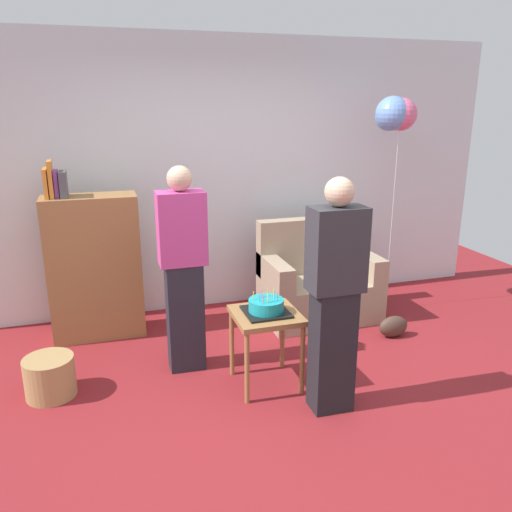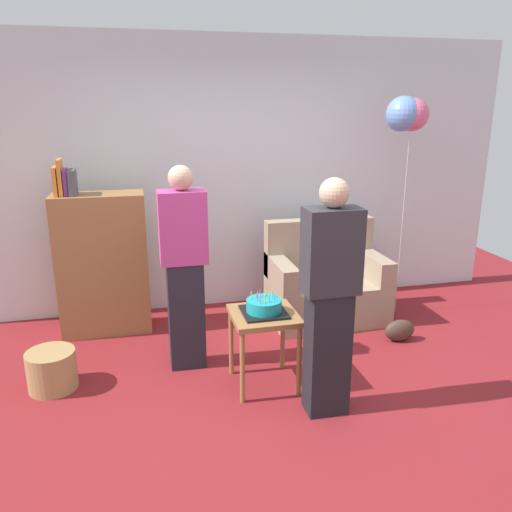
% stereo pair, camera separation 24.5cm
% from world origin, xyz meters
% --- Properties ---
extents(ground_plane, '(8.00, 8.00, 0.00)m').
position_xyz_m(ground_plane, '(0.00, 0.00, 0.00)').
color(ground_plane, maroon).
extents(wall_back, '(6.00, 0.10, 2.70)m').
position_xyz_m(wall_back, '(0.00, 2.05, 1.35)').
color(wall_back, silver).
rests_on(wall_back, ground_plane).
extents(couch, '(1.10, 0.70, 0.96)m').
position_xyz_m(couch, '(0.86, 1.39, 0.34)').
color(couch, gray).
rests_on(couch, ground_plane).
extents(bookshelf, '(0.80, 0.36, 1.61)m').
position_xyz_m(bookshelf, '(-1.24, 1.57, 0.67)').
color(bookshelf, olive).
rests_on(bookshelf, ground_plane).
extents(side_table, '(0.48, 0.48, 0.58)m').
position_xyz_m(side_table, '(-0.05, 0.29, 0.50)').
color(side_table, olive).
rests_on(side_table, ground_plane).
extents(birthday_cake, '(0.32, 0.32, 0.17)m').
position_xyz_m(birthday_cake, '(-0.05, 0.29, 0.63)').
color(birthday_cake, black).
rests_on(birthday_cake, side_table).
extents(person_blowing_candles, '(0.36, 0.22, 1.63)m').
position_xyz_m(person_blowing_candles, '(-0.57, 0.73, 0.83)').
color(person_blowing_candles, '#23232D').
rests_on(person_blowing_candles, ground_plane).
extents(person_holding_cake, '(0.36, 0.22, 1.63)m').
position_xyz_m(person_holding_cake, '(0.29, -0.15, 0.83)').
color(person_holding_cake, black).
rests_on(person_holding_cake, ground_plane).
extents(wicker_basket, '(0.36, 0.36, 0.30)m').
position_xyz_m(wicker_basket, '(-1.60, 0.60, 0.15)').
color(wicker_basket, '#A88451').
rests_on(wicker_basket, ground_plane).
extents(handbag, '(0.28, 0.14, 0.20)m').
position_xyz_m(handbag, '(1.33, 0.72, 0.10)').
color(handbag, '#473328').
rests_on(handbag, ground_plane).
extents(balloon_bunch, '(0.40, 0.35, 2.13)m').
position_xyz_m(balloon_bunch, '(1.58, 1.36, 1.96)').
color(balloon_bunch, silver).
rests_on(balloon_bunch, ground_plane).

